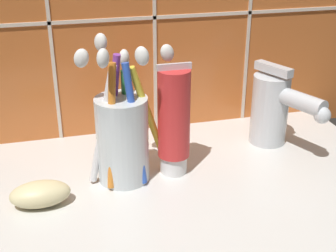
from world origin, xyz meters
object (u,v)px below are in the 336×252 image
object	(u,v)px
toothpaste_tube	(174,121)
sink_faucet	(275,107)
soap_bar	(40,193)
toothbrush_cup	(123,133)

from	to	relation	value
toothpaste_tube	sink_faucet	bearing A→B (deg)	15.10
sink_faucet	soap_bar	xyz separation A→B (cm)	(-33.35, -7.78, -4.30)
soap_bar	toothbrush_cup	bearing A→B (deg)	17.97
toothpaste_tube	sink_faucet	distance (cm)	16.91
toothpaste_tube	sink_faucet	world-z (taller)	toothpaste_tube
toothpaste_tube	toothbrush_cup	bearing A→B (deg)	179.86
toothpaste_tube	soap_bar	size ratio (longest dim) A/B	2.13
sink_faucet	soap_bar	distance (cm)	34.52
toothbrush_cup	toothpaste_tube	world-z (taller)	toothbrush_cup
toothbrush_cup	toothpaste_tube	bearing A→B (deg)	-0.14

